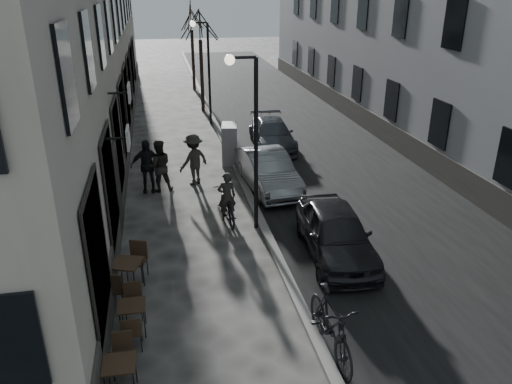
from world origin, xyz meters
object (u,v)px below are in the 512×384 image
object	(u,v)px
streetlamp_near	(250,126)
pedestrian_near	(159,166)
pedestrian_mid	(194,159)
pedestrian_far	(147,166)
tree_near	(200,25)
bistro_set_a	(121,375)
car_mid	(268,171)
utility_cabinet	(230,144)
bistro_set_c	(127,274)
car_far	(272,134)
moped	(330,325)
bicycle	(227,206)
streetlamp_far	(205,62)
car_near	(336,233)
tree_far	(191,17)
bistro_set_b	(133,316)

from	to	relation	value
streetlamp_near	pedestrian_near	xyz separation A→B (m)	(-2.58, 3.47, -2.24)
pedestrian_mid	pedestrian_far	world-z (taller)	pedestrian_far
pedestrian_far	tree_near	bearing A→B (deg)	76.68
bistro_set_a	car_mid	world-z (taller)	car_mid
tree_near	utility_cabinet	size ratio (longest dim) A/B	3.53
bistro_set_c	car_far	bearing A→B (deg)	79.84
moped	car_mid	bearing A→B (deg)	83.68
bistro_set_a	bicycle	size ratio (longest dim) A/B	0.78
streetlamp_near	car_mid	bearing A→B (deg)	68.16
streetlamp_near	bistro_set_a	distance (m)	7.43
bistro_set_a	moped	bearing A→B (deg)	5.47
streetlamp_far	pedestrian_mid	size ratio (longest dim) A/B	2.72
pedestrian_near	bistro_set_a	bearing A→B (deg)	79.05
utility_cabinet	pedestrian_near	size ratio (longest dim) A/B	0.88
bicycle	car_near	distance (m)	3.73
streetlamp_near	tree_far	xyz separation A→B (m)	(0.07, 21.00, 1.50)
utility_cabinet	tree_near	bearing A→B (deg)	100.57
bistro_set_a	utility_cabinet	size ratio (longest dim) A/B	0.88
tree_far	pedestrian_mid	bearing A→B (deg)	-94.72
tree_far	pedestrian_near	world-z (taller)	tree_far
pedestrian_near	moped	size ratio (longest dim) A/B	0.82
pedestrian_near	car_near	xyz separation A→B (m)	(4.51, -5.51, -0.24)
bistro_set_b	car_mid	size ratio (longest dim) A/B	0.34
streetlamp_far	utility_cabinet	world-z (taller)	streetlamp_far
moped	tree_far	bearing A→B (deg)	88.98
pedestrian_near	car_mid	xyz separation A→B (m)	(3.75, -0.54, -0.25)
bistro_set_c	utility_cabinet	bearing A→B (deg)	86.04
streetlamp_near	tree_near	bearing A→B (deg)	89.72
streetlamp_far	bistro_set_b	xyz separation A→B (m)	(-3.30, -16.27, -2.74)
pedestrian_near	bistro_set_c	bearing A→B (deg)	76.28
streetlamp_near	tree_far	distance (m)	21.05
bistro_set_c	car_near	distance (m)	5.43
utility_cabinet	moped	xyz separation A→B (m)	(0.28, -11.47, -0.14)
tree_far	pedestrian_near	xyz separation A→B (m)	(-2.65, -17.53, -3.74)
bistro_set_a	bistro_set_c	size ratio (longest dim) A/B	0.86
tree_far	pedestrian_far	distance (m)	18.18
bistro_set_a	pedestrian_mid	bearing A→B (deg)	78.87
bicycle	pedestrian_near	world-z (taller)	pedestrian_near
bicycle	pedestrian_far	size ratio (longest dim) A/B	0.96
bicycle	car_mid	world-z (taller)	car_mid
pedestrian_far	car_mid	bearing A→B (deg)	-5.93
bistro_set_c	car_far	size ratio (longest dim) A/B	0.40
moped	utility_cabinet	bearing A→B (deg)	89.39
utility_cabinet	pedestrian_mid	bearing A→B (deg)	-120.06
streetlamp_near	bistro_set_b	bearing A→B (deg)	-127.68
bicycle	tree_near	bearing A→B (deg)	-96.75
streetlamp_near	bistro_set_b	xyz separation A→B (m)	(-3.30, -4.27, -2.74)
car_far	moped	distance (m)	13.36
streetlamp_far	utility_cabinet	xyz separation A→B (m)	(0.24, -6.20, -2.35)
pedestrian_far	moped	xyz separation A→B (m)	(3.51, -9.14, -0.27)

